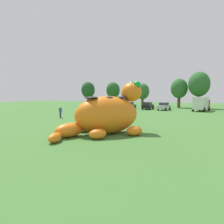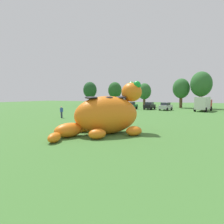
{
  "view_description": "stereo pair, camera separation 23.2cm",
  "coord_description": "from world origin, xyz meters",
  "views": [
    {
      "loc": [
        8.2,
        -16.65,
        3.33
      ],
      "look_at": [
        0.57,
        0.12,
        1.81
      ],
      "focal_mm": 32.81,
      "sensor_mm": 36.0,
      "label": 1
    },
    {
      "loc": [
        8.41,
        -16.55,
        3.33
      ],
      "look_at": [
        0.57,
        0.12,
        1.81
      ],
      "focal_mm": 32.81,
      "sensor_mm": 36.0,
      "label": 2
    }
  ],
  "objects": [
    {
      "name": "tree_left",
      "position": [
        -17.36,
        40.32,
        4.76
      ],
      "size": [
        4.1,
        4.1,
        7.28
      ],
      "color": "brown",
      "rests_on": "ground"
    },
    {
      "name": "car_black",
      "position": [
        -3.89,
        30.12,
        0.86
      ],
      "size": [
        2.12,
        4.19,
        1.72
      ],
      "color": "black",
      "rests_on": "ground"
    },
    {
      "name": "giant_inflatable_creature",
      "position": [
        0.57,
        -0.9,
        1.68
      ],
      "size": [
        6.34,
        8.58,
        4.59
      ],
      "color": "orange",
      "rests_on": "ground"
    },
    {
      "name": "tree_mid_left",
      "position": [
        -7.73,
        38.94,
        4.33
      ],
      "size": [
        3.73,
        3.73,
        6.62
      ],
      "color": "brown",
      "rests_on": "ground"
    },
    {
      "name": "car_green",
      "position": [
        -8.09,
        28.87,
        0.86
      ],
      "size": [
        2.45,
        4.33,
        1.72
      ],
      "color": "#1E7238",
      "rests_on": "ground"
    },
    {
      "name": "ground_plane",
      "position": [
        0.0,
        0.0,
        0.0
      ],
      "size": [
        160.0,
        160.0,
        0.0
      ],
      "primitive_type": "plane",
      "color": "#427533"
    },
    {
      "name": "tree_centre",
      "position": [
        6.72,
        39.03,
        6.0
      ],
      "size": [
        5.17,
        5.17,
        9.17
      ],
      "color": "brown",
      "rests_on": "ground"
    },
    {
      "name": "tree_centre_left",
      "position": [
        1.89,
        40.06,
        5.03
      ],
      "size": [
        4.33,
        4.33,
        7.69
      ],
      "color": "brown",
      "rests_on": "ground"
    },
    {
      "name": "tree_far_left",
      "position": [
        -25.3,
        38.89,
        4.89
      ],
      "size": [
        4.21,
        4.21,
        7.47
      ],
      "color": "brown",
      "rests_on": "ground"
    },
    {
      "name": "car_yellow",
      "position": [
        -12.2,
        29.38,
        0.86
      ],
      "size": [
        2.44,
        4.32,
        1.72
      ],
      "color": "yellow",
      "rests_on": "ground"
    },
    {
      "name": "spectator_near_inflatable",
      "position": [
        -10.96,
        7.27,
        0.85
      ],
      "size": [
        0.38,
        0.26,
        1.71
      ],
      "color": "#2D334C",
      "rests_on": "ground"
    },
    {
      "name": "box_truck",
      "position": [
        7.56,
        29.96,
        1.6
      ],
      "size": [
        3.47,
        6.69,
        2.95
      ],
      "color": "#B2231E",
      "rests_on": "ground"
    },
    {
      "name": "car_silver",
      "position": [
        -0.02,
        29.25,
        0.86
      ],
      "size": [
        2.53,
        4.35,
        1.72
      ],
      "color": "#B7BABF",
      "rests_on": "ground"
    }
  ]
}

